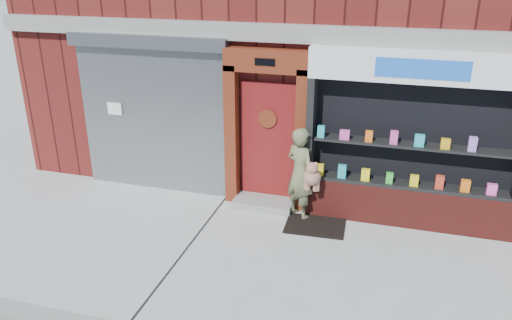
% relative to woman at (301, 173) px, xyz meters
% --- Properties ---
extents(ground, '(80.00, 80.00, 0.00)m').
position_rel_woman_xyz_m(ground, '(0.03, -1.53, -0.84)').
color(ground, '#9E9E99').
rests_on(ground, ground).
extents(shutter_bay, '(3.10, 0.30, 3.04)m').
position_rel_woman_xyz_m(shutter_bay, '(-2.97, 0.39, 0.88)').
color(shutter_bay, gray).
rests_on(shutter_bay, ground).
extents(red_door_bay, '(1.52, 0.58, 2.90)m').
position_rel_woman_xyz_m(red_door_bay, '(-0.72, 0.33, 0.62)').
color(red_door_bay, '#571E0E').
rests_on(red_door_bay, ground).
extents(pharmacy_bay, '(3.50, 0.41, 3.00)m').
position_rel_woman_xyz_m(pharmacy_bay, '(1.78, 0.28, 0.54)').
color(pharmacy_bay, maroon).
rests_on(pharmacy_bay, ground).
extents(woman, '(0.75, 0.67, 1.66)m').
position_rel_woman_xyz_m(woman, '(0.00, 0.00, 0.00)').
color(woman, '#646844').
rests_on(woman, ground).
extents(doormat, '(1.05, 0.76, 0.03)m').
position_rel_woman_xyz_m(doormat, '(0.33, -0.30, -0.82)').
color(doormat, black).
rests_on(doormat, ground).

